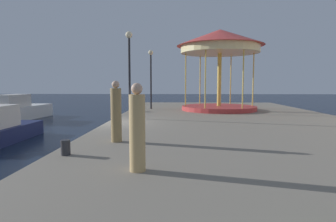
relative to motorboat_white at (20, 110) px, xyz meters
name	(u,v)px	position (x,y,z in m)	size (l,w,h in m)	color
ground_plane	(107,138)	(8.33, -7.05, -0.71)	(120.00, 120.00, 0.00)	black
quay_dock	(238,131)	(14.68, -7.05, -0.31)	(12.70, 29.44, 0.80)	gray
motorboat_white	(20,110)	(0.00, 0.00, 0.00)	(2.37, 5.69, 1.90)	white
carousel	(220,50)	(14.71, -0.56, 4.30)	(6.03, 6.03, 5.61)	#B23333
lamp_post_mid_promenade	(129,60)	(9.22, -5.57, 3.20)	(0.36, 0.36, 4.59)	black
lamp_post_far_end	(151,69)	(9.81, 0.31, 3.05)	(0.36, 0.36, 4.32)	black
bollard_south	(66,148)	(8.83, -13.32, 0.29)	(0.24, 0.24, 0.40)	#2D2D33
bollard_north	(136,109)	(9.02, -1.87, 0.29)	(0.24, 0.24, 0.40)	#2D2D33
bollard_center	(133,108)	(8.74, -1.35, 0.29)	(0.24, 0.24, 0.40)	#2D2D33
person_by_the_water	(137,130)	(10.90, -14.59, 0.97)	(0.34, 0.34, 1.88)	tan
person_near_carousel	(116,113)	(9.79, -11.59, 1.02)	(0.34, 0.34, 1.96)	#937A4C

